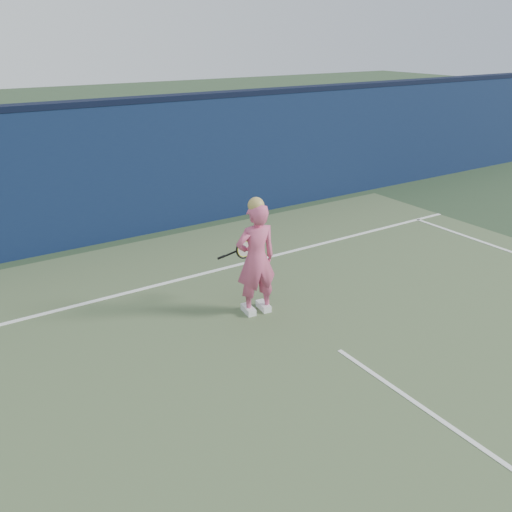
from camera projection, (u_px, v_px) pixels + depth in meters
ground at (399, 392)px, 6.00m from camera, size 80.00×80.00×0.00m
backstop_wall at (156, 168)px, 10.56m from camera, size 24.00×0.40×2.50m
wall_cap at (152, 99)px, 10.07m from camera, size 24.00×0.42×0.10m
player at (256, 259)px, 7.44m from camera, size 0.63×0.45×1.69m
racket at (243, 250)px, 7.79m from camera, size 0.53×0.17×0.29m
court_lines at (422, 407)px, 5.74m from camera, size 11.00×12.04×0.01m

